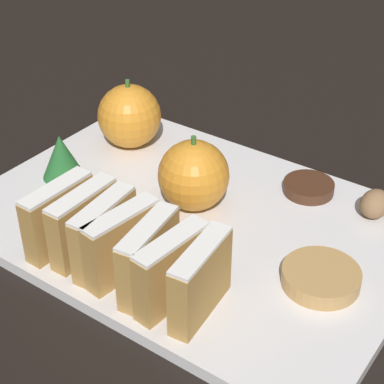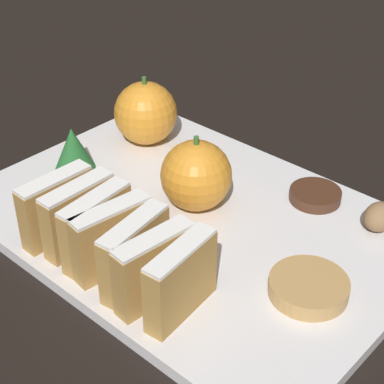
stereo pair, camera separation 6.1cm
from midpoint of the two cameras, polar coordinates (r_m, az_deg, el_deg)
name	(u,v)px [view 1 (the left image)]	position (r m, az deg, el deg)	size (l,w,h in m)	color
ground_plane	(192,227)	(0.64, -2.76, -3.23)	(6.00, 6.00, 0.00)	black
serving_platter	(192,222)	(0.63, -2.77, -2.80)	(0.30, 0.43, 0.01)	white
stollen_slice_front	(201,281)	(0.51, -2.71, -8.01)	(0.08, 0.03, 0.06)	#B28442
stollen_slice_second	(172,271)	(0.52, -5.19, -7.11)	(0.08, 0.03, 0.06)	#B28442
stollen_slice_third	(149,258)	(0.53, -7.18, -5.94)	(0.08, 0.03, 0.06)	#B28442
stollen_slice_fourth	(126,246)	(0.55, -9.09, -4.86)	(0.08, 0.03, 0.06)	#B28442
stollen_slice_fifth	(104,234)	(0.56, -10.90, -3.84)	(0.08, 0.02, 0.06)	#B28442
stollen_slice_sixth	(84,224)	(0.58, -12.60, -2.86)	(0.07, 0.02, 0.06)	#B28442
stollen_slice_back	(59,217)	(0.59, -14.64, -2.23)	(0.07, 0.02, 0.06)	#B28442
orange_near	(129,116)	(0.74, -7.97, 6.64)	(0.07, 0.07, 0.08)	orange
orange_far	(194,175)	(0.63, -2.65, 1.40)	(0.07, 0.07, 0.08)	orange
walnut	(375,204)	(0.64, 13.38, -1.12)	(0.03, 0.03, 0.03)	#8E6B47
chocolate_cookie	(309,187)	(0.67, 7.77, 0.34)	(0.05, 0.05, 0.01)	#472819
gingerbread_cookie	(321,277)	(0.55, 8.30, -7.63)	(0.07, 0.07, 0.01)	tan
evergreen_sprig	(61,156)	(0.70, -14.02, 3.02)	(0.04, 0.04, 0.05)	#23662D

